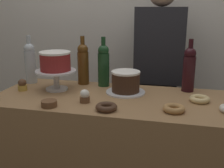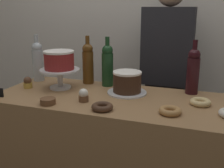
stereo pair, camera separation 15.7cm
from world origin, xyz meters
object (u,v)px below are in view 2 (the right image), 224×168
at_px(wine_bottle_clear, 38,61).
at_px(donut_glazed, 200,102).
at_px(chocolate_round_cake, 127,82).
at_px(white_layer_cake, 59,60).
at_px(donut_chocolate, 102,107).
at_px(wine_bottle_green, 107,64).
at_px(cake_stand_pedestal, 60,75).
at_px(cupcake_vanilla, 84,95).
at_px(donut_maple, 170,111).
at_px(wine_bottle_dark_red, 193,70).
at_px(wine_bottle_amber, 88,63).
at_px(cupcake_chocolate, 28,83).
at_px(barista_figure, 166,84).
at_px(cookie_stack, 48,101).

relative_size(wine_bottle_clear, donut_glazed, 2.91).
distance_m(chocolate_round_cake, donut_glazed, 0.44).
xyz_separation_m(chocolate_round_cake, wine_bottle_clear, (-0.68, 0.08, 0.07)).
xyz_separation_m(white_layer_cake, donut_glazed, (0.87, -0.03, -0.17)).
xyz_separation_m(wine_bottle_clear, donut_chocolate, (0.64, -0.39, -0.13)).
distance_m(wine_bottle_green, donut_chocolate, 0.47).
xyz_separation_m(cake_stand_pedestal, cupcake_vanilla, (0.25, -0.18, -0.05)).
bearing_deg(donut_glazed, cake_stand_pedestal, 178.14).
relative_size(cake_stand_pedestal, white_layer_cake, 1.32).
bearing_deg(donut_maple, chocolate_round_cake, 139.63).
bearing_deg(wine_bottle_dark_red, wine_bottle_amber, 179.46).
bearing_deg(cupcake_chocolate, white_layer_cake, 16.93).
distance_m(chocolate_round_cake, barista_figure, 0.52).
bearing_deg(donut_glazed, chocolate_round_cake, 171.11).
bearing_deg(white_layer_cake, wine_bottle_amber, 55.83).
relative_size(wine_bottle_dark_red, cupcake_chocolate, 4.38).
bearing_deg(chocolate_round_cake, barista_figure, 70.78).
height_order(cupcake_chocolate, cookie_stack, cupcake_chocolate).
height_order(wine_bottle_dark_red, cupcake_vanilla, wine_bottle_dark_red).
relative_size(wine_bottle_green, cupcake_vanilla, 4.38).
xyz_separation_m(cake_stand_pedestal, white_layer_cake, (0.00, -0.00, 0.10)).
relative_size(white_layer_cake, wine_bottle_green, 0.59).
distance_m(wine_bottle_amber, barista_figure, 0.63).
distance_m(wine_bottle_dark_red, barista_figure, 0.45).
bearing_deg(wine_bottle_clear, donut_chocolate, -31.45).
height_order(white_layer_cake, donut_glazed, white_layer_cake).
bearing_deg(chocolate_round_cake, cake_stand_pedestal, -174.89).
distance_m(white_layer_cake, cupcake_chocolate, 0.26).
relative_size(wine_bottle_clear, donut_maple, 2.91).
xyz_separation_m(wine_bottle_dark_red, wine_bottle_amber, (-0.69, 0.01, 0.00)).
distance_m(wine_bottle_amber, donut_chocolate, 0.54).
xyz_separation_m(white_layer_cake, cupcake_vanilla, (0.25, -0.18, -0.15)).
xyz_separation_m(wine_bottle_dark_red, wine_bottle_clear, (-1.05, -0.05, 0.00)).
relative_size(wine_bottle_amber, barista_figure, 0.20).
xyz_separation_m(cake_stand_pedestal, wine_bottle_green, (0.27, 0.16, 0.06)).
height_order(wine_bottle_green, wine_bottle_amber, same).
bearing_deg(barista_figure, wine_bottle_dark_red, -59.60).
height_order(white_layer_cake, wine_bottle_dark_red, wine_bottle_dark_red).
height_order(wine_bottle_dark_red, donut_glazed, wine_bottle_dark_red).
distance_m(donut_chocolate, cookie_stack, 0.31).
relative_size(chocolate_round_cake, wine_bottle_clear, 0.53).
distance_m(cake_stand_pedestal, donut_chocolate, 0.48).
relative_size(wine_bottle_amber, donut_maple, 2.91).
bearing_deg(wine_bottle_dark_red, cookie_stack, -147.48).
height_order(white_layer_cake, cupcake_chocolate, white_layer_cake).
bearing_deg(wine_bottle_amber, cupcake_vanilla, -69.80).
height_order(cake_stand_pedestal, white_layer_cake, white_layer_cake).
relative_size(chocolate_round_cake, cupcake_chocolate, 2.33).
distance_m(white_layer_cake, donut_chocolate, 0.51).
relative_size(wine_bottle_clear, cupcake_vanilla, 4.38).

